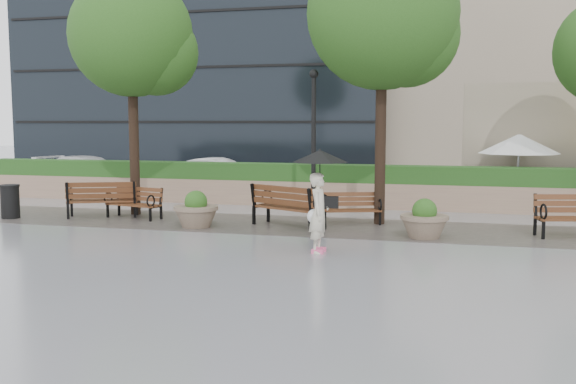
% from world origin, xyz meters
% --- Properties ---
extents(ground, '(100.00, 100.00, 0.00)m').
position_xyz_m(ground, '(0.00, 0.00, 0.00)').
color(ground, gray).
rests_on(ground, ground).
extents(cobble_strip, '(28.00, 3.20, 0.01)m').
position_xyz_m(cobble_strip, '(0.00, 3.00, 0.01)').
color(cobble_strip, '#383330').
rests_on(cobble_strip, ground).
extents(hedge_wall, '(24.00, 0.80, 1.35)m').
position_xyz_m(hedge_wall, '(0.00, 7.00, 0.66)').
color(hedge_wall, tan).
rests_on(hedge_wall, ground).
extents(asphalt_street, '(40.00, 7.00, 0.00)m').
position_xyz_m(asphalt_street, '(0.00, 11.00, 0.00)').
color(asphalt_street, black).
rests_on(asphalt_street, ground).
extents(bench_0, '(2.04, 1.43, 1.03)m').
position_xyz_m(bench_0, '(-5.37, 3.04, 0.30)').
color(bench_0, brown).
rests_on(bench_0, ground).
extents(bench_1, '(1.72, 1.01, 0.87)m').
position_xyz_m(bench_1, '(-4.40, 3.06, 0.26)').
color(bench_1, brown).
rests_on(bench_1, ground).
extents(bench_2, '(2.14, 1.60, 1.08)m').
position_xyz_m(bench_2, '(0.13, 2.73, 0.32)').
color(bench_2, brown).
rests_on(bench_2, ground).
extents(bench_3, '(1.66, 1.07, 0.84)m').
position_xyz_m(bench_3, '(1.63, 3.54, 0.25)').
color(bench_3, brown).
rests_on(bench_3, ground).
extents(planter_left, '(1.13, 1.13, 0.95)m').
position_xyz_m(planter_left, '(-2.14, 2.10, 0.37)').
color(planter_left, '#7F6B56').
rests_on(planter_left, ground).
extents(planter_right, '(1.11, 1.11, 0.93)m').
position_xyz_m(planter_right, '(3.60, 2.00, 0.36)').
color(planter_right, '#7F6B56').
rests_on(planter_right, ground).
extents(trash_bin, '(0.54, 0.54, 0.90)m').
position_xyz_m(trash_bin, '(-7.78, 2.21, 0.45)').
color(trash_bin, black).
rests_on(trash_bin, ground).
extents(lamppost, '(0.28, 0.28, 4.06)m').
position_xyz_m(lamppost, '(0.62, 3.55, 1.79)').
color(lamppost, black).
rests_on(lamppost, ground).
extents(tree_0, '(3.58, 3.50, 6.90)m').
position_xyz_m(tree_0, '(-4.60, 3.88, 5.01)').
color(tree_0, black).
rests_on(tree_0, ground).
extents(tree_1, '(3.90, 3.89, 7.39)m').
position_xyz_m(tree_1, '(2.50, 3.89, 5.31)').
color(tree_1, black).
rests_on(tree_1, ground).
extents(patio_umb_white, '(2.50, 2.50, 2.30)m').
position_xyz_m(patio_umb_white, '(6.20, 8.39, 1.99)').
color(patio_umb_white, black).
rests_on(patio_umb_white, ground).
extents(car_left, '(4.83, 2.56, 1.33)m').
position_xyz_m(car_left, '(-10.00, 9.86, 0.67)').
color(car_left, silver).
rests_on(car_left, ground).
extents(car_right, '(3.97, 1.63, 1.28)m').
position_xyz_m(car_right, '(-4.74, 10.66, 0.64)').
color(car_right, silver).
rests_on(car_right, ground).
extents(pedestrian, '(1.15, 1.15, 2.11)m').
position_xyz_m(pedestrian, '(1.56, -0.21, 1.29)').
color(pedestrian, beige).
rests_on(pedestrian, ground).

